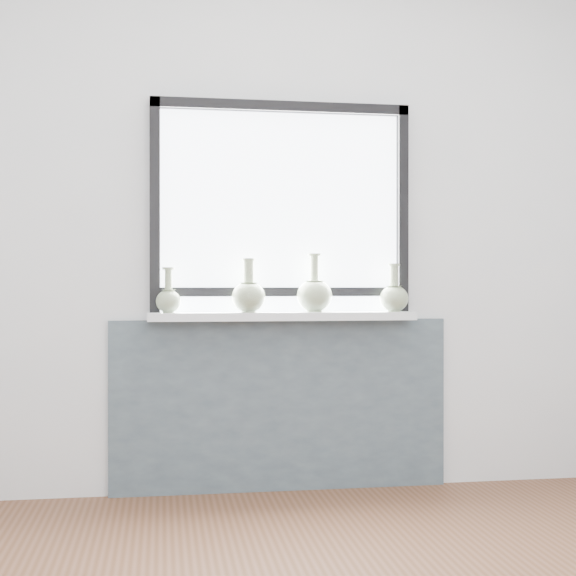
{
  "coord_description": "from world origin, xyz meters",
  "views": [
    {
      "loc": [
        -0.59,
        -2.2,
        1.03
      ],
      "look_at": [
        0.0,
        1.55,
        1.02
      ],
      "focal_mm": 50.0,
      "sensor_mm": 36.0,
      "label": 1
    }
  ],
  "objects": [
    {
      "name": "vase_d",
      "position": [
        0.56,
        1.68,
        0.98
      ],
      "size": [
        0.14,
        0.14,
        0.24
      ],
      "rotation": [
        0.0,
        0.0,
        -0.39
      ],
      "color": "#99AC85",
      "rests_on": "windowsill"
    },
    {
      "name": "window",
      "position": [
        0.0,
        1.77,
        1.44
      ],
      "size": [
        1.3,
        0.06,
        1.05
      ],
      "color": "black",
      "rests_on": "windowsill"
    },
    {
      "name": "vase_b",
      "position": [
        -0.17,
        1.68,
        0.99
      ],
      "size": [
        0.16,
        0.16,
        0.26
      ],
      "rotation": [
        0.0,
        0.0,
        0.02
      ],
      "color": "#99AC85",
      "rests_on": "windowsill"
    },
    {
      "name": "back_wall",
      "position": [
        0.0,
        1.81,
        1.3
      ],
      "size": [
        3.6,
        0.02,
        2.6
      ],
      "primitive_type": "cube",
      "color": "silver",
      "rests_on": "ground"
    },
    {
      "name": "vase_c",
      "position": [
        0.16,
        1.71,
        0.99
      ],
      "size": [
        0.18,
        0.18,
        0.29
      ],
      "rotation": [
        0.0,
        0.0,
        -0.01
      ],
      "color": "#99AC85",
      "rests_on": "windowsill"
    },
    {
      "name": "windowsill",
      "position": [
        0.0,
        1.71,
        0.88
      ],
      "size": [
        1.32,
        0.18,
        0.04
      ],
      "primitive_type": "cube",
      "color": "silver",
      "rests_on": "apron_panel"
    },
    {
      "name": "apron_panel",
      "position": [
        0.0,
        1.78,
        0.43
      ],
      "size": [
        1.7,
        0.03,
        0.86
      ],
      "primitive_type": "cube",
      "color": "#51606A",
      "rests_on": "ground"
    },
    {
      "name": "vase_a",
      "position": [
        -0.56,
        1.69,
        0.97
      ],
      "size": [
        0.12,
        0.12,
        0.22
      ],
      "rotation": [
        0.0,
        0.0,
        -0.35
      ],
      "color": "#99AC85",
      "rests_on": "windowsill"
    }
  ]
}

